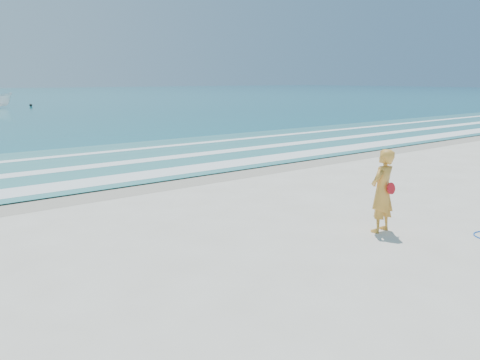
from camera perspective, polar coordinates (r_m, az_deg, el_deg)
ground at (r=9.39m, az=15.66°, el=-10.04°), size 400.00×400.00×0.00m
wet_sand at (r=16.17m, az=-10.58°, el=-0.44°), size 400.00×2.40×0.00m
shallow at (r=20.67m, az=-16.89°, el=2.09°), size 400.00×10.00×0.01m
foam_near at (r=17.31m, az=-12.54°, el=0.47°), size 400.00×1.40×0.01m
foam_mid at (r=19.93m, az=-16.08°, el=1.81°), size 400.00×0.90×0.01m
foam_far at (r=23.00m, az=-19.11°, el=2.95°), size 400.00×0.60×0.01m
buoy at (r=66.08m, az=-24.15°, el=8.32°), size 0.37×0.37×0.37m
woman at (r=11.21m, az=16.94°, el=-1.28°), size 0.75×0.54×1.94m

